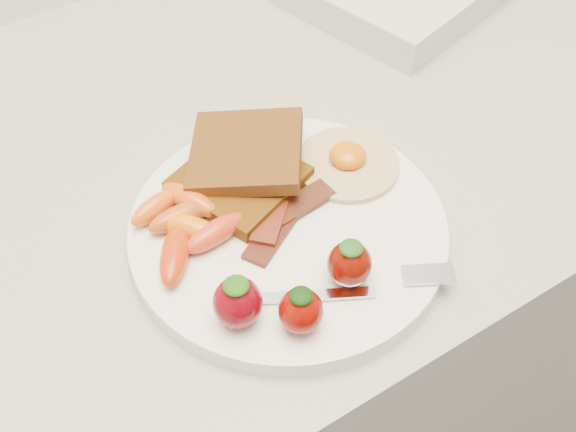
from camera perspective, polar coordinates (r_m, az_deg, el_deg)
counter at (r=1.06m, az=-4.69°, el=-12.40°), size 2.00×0.60×0.90m
plate at (r=0.62m, az=-0.00°, el=-1.16°), size 0.27×0.27×0.02m
toast_lower at (r=0.63m, az=-3.88°, el=2.82°), size 0.12×0.12×0.01m
toast_upper at (r=0.64m, az=-3.34°, el=5.09°), size 0.14×0.14×0.02m
fried_egg at (r=0.65m, az=4.72°, el=4.29°), size 0.11×0.11×0.02m
bacon_strips at (r=0.61m, az=-0.57°, el=0.20°), size 0.10×0.09×0.01m
baby_carrots at (r=0.60m, az=-8.17°, el=-0.66°), size 0.10×0.11×0.02m
strawberries at (r=0.54m, az=0.38°, el=-5.98°), size 0.13×0.07×0.05m
fork at (r=0.57m, az=6.16°, el=-5.49°), size 0.16×0.08×0.00m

